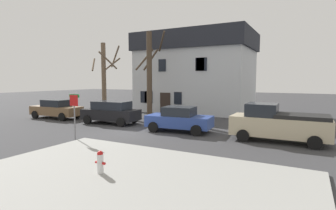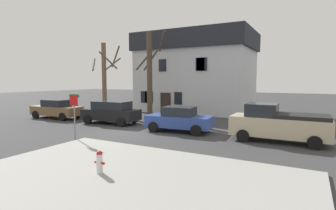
% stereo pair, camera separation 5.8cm
% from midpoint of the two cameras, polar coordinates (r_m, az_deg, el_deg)
% --- Properties ---
extents(ground_plane, '(120.00, 120.00, 0.00)m').
position_cam_midpoint_polar(ground_plane, '(17.19, -8.99, -5.92)').
color(ground_plane, '#38383A').
extents(sidewalk_slab, '(11.77, 7.82, 0.12)m').
position_cam_midpoint_polar(sidewalk_slab, '(9.10, -9.14, -15.97)').
color(sidewalk_slab, '#999993').
rests_on(sidewalk_slab, ground_plane).
extents(building_main, '(11.88, 7.83, 8.25)m').
position_cam_midpoint_polar(building_main, '(28.71, 5.91, 7.10)').
color(building_main, silver).
rests_on(building_main, ground_plane).
extents(tree_bare_near, '(3.26, 3.26, 7.07)m').
position_cam_midpoint_polar(tree_bare_near, '(27.65, -13.66, 6.21)').
color(tree_bare_near, brown).
rests_on(tree_bare_near, ground_plane).
extents(tree_bare_mid, '(3.04, 2.17, 7.68)m').
position_cam_midpoint_polar(tree_bare_mid, '(24.19, -4.06, 7.07)').
color(tree_bare_mid, '#4C3D2D').
rests_on(tree_bare_mid, ground_plane).
extents(car_brown_sedan, '(4.79, 2.16, 1.65)m').
position_cam_midpoint_polar(car_brown_sedan, '(25.00, -23.12, -0.81)').
color(car_brown_sedan, brown).
rests_on(car_brown_sedan, ground_plane).
extents(car_black_wagon, '(4.58, 2.36, 1.74)m').
position_cam_midpoint_polar(car_black_wagon, '(20.74, -12.32, -1.49)').
color(car_black_wagon, black).
rests_on(car_black_wagon, ground_plane).
extents(car_blue_sedan, '(4.36, 2.32, 1.64)m').
position_cam_midpoint_polar(car_blue_sedan, '(17.19, 2.35, -3.08)').
color(car_blue_sedan, '#2D4799').
rests_on(car_blue_sedan, ground_plane).
extents(pickup_truck_beige, '(5.05, 2.18, 2.06)m').
position_cam_midpoint_polar(pickup_truck_beige, '(15.59, 22.64, -3.73)').
color(pickup_truck_beige, '#C6B793').
rests_on(pickup_truck_beige, ground_plane).
extents(fire_hydrant, '(0.42, 0.22, 0.80)m').
position_cam_midpoint_polar(fire_hydrant, '(9.69, -14.63, -11.78)').
color(fire_hydrant, silver).
rests_on(fire_hydrant, sidewalk_slab).
extents(street_sign_pole, '(0.76, 0.07, 2.59)m').
position_cam_midpoint_polar(street_sign_pole, '(15.36, -19.75, -0.65)').
color(street_sign_pole, slate).
rests_on(street_sign_pole, ground_plane).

